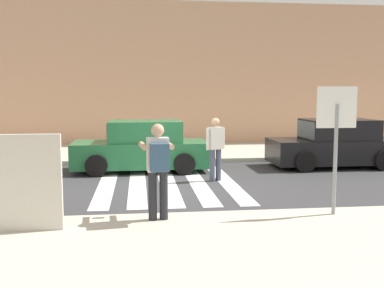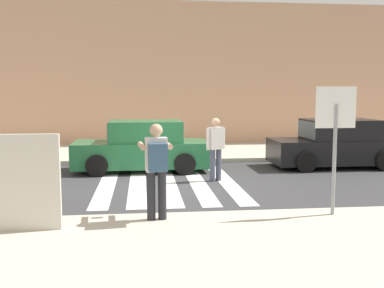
% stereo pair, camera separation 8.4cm
% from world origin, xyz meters
% --- Properties ---
extents(ground_plane, '(120.00, 120.00, 0.00)m').
position_xyz_m(ground_plane, '(0.00, 0.00, 0.00)').
color(ground_plane, '#38383A').
extents(sidewalk_near, '(60.00, 6.00, 0.14)m').
position_xyz_m(sidewalk_near, '(0.00, -6.20, 0.07)').
color(sidewalk_near, beige).
rests_on(sidewalk_near, ground).
extents(sidewalk_far, '(60.00, 4.80, 0.14)m').
position_xyz_m(sidewalk_far, '(0.00, 6.00, 0.07)').
color(sidewalk_far, beige).
rests_on(sidewalk_far, ground).
extents(building_facade_far, '(56.00, 4.00, 6.38)m').
position_xyz_m(building_facade_far, '(0.00, 10.40, 3.19)').
color(building_facade_far, tan).
rests_on(building_facade_far, ground).
extents(crosswalk_stripe_0, '(0.44, 5.20, 0.01)m').
position_xyz_m(crosswalk_stripe_0, '(-1.60, 0.20, 0.00)').
color(crosswalk_stripe_0, silver).
rests_on(crosswalk_stripe_0, ground).
extents(crosswalk_stripe_1, '(0.44, 5.20, 0.01)m').
position_xyz_m(crosswalk_stripe_1, '(-0.80, 0.20, 0.00)').
color(crosswalk_stripe_1, silver).
rests_on(crosswalk_stripe_1, ground).
extents(crosswalk_stripe_2, '(0.44, 5.20, 0.01)m').
position_xyz_m(crosswalk_stripe_2, '(0.00, 0.20, 0.00)').
color(crosswalk_stripe_2, silver).
rests_on(crosswalk_stripe_2, ground).
extents(crosswalk_stripe_3, '(0.44, 5.20, 0.01)m').
position_xyz_m(crosswalk_stripe_3, '(0.80, 0.20, 0.00)').
color(crosswalk_stripe_3, silver).
rests_on(crosswalk_stripe_3, ground).
extents(crosswalk_stripe_4, '(0.44, 5.20, 0.01)m').
position_xyz_m(crosswalk_stripe_4, '(1.60, 0.20, 0.00)').
color(crosswalk_stripe_4, silver).
rests_on(crosswalk_stripe_4, ground).
extents(stop_sign, '(0.76, 0.08, 2.38)m').
position_xyz_m(stop_sign, '(2.87, -3.64, 1.87)').
color(stop_sign, gray).
rests_on(stop_sign, sidewalk_near).
extents(photographer_with_backpack, '(0.63, 0.88, 1.72)m').
position_xyz_m(photographer_with_backpack, '(-0.41, -3.67, 1.17)').
color(photographer_with_backpack, '#232328').
rests_on(photographer_with_backpack, sidewalk_near).
extents(pedestrian_crossing, '(0.54, 0.37, 1.72)m').
position_xyz_m(pedestrian_crossing, '(1.32, 0.43, 0.97)').
color(pedestrian_crossing, '#474C60').
rests_on(pedestrian_crossing, ground).
extents(parked_car_green, '(4.10, 1.92, 1.55)m').
position_xyz_m(parked_car_green, '(-0.66, 2.30, 0.73)').
color(parked_car_green, '#236B3D').
rests_on(parked_car_green, ground).
extents(parked_car_black, '(4.10, 1.92, 1.55)m').
position_xyz_m(parked_car_black, '(5.57, 2.30, 0.73)').
color(parked_car_black, black).
rests_on(parked_car_black, ground).
extents(advertising_board, '(1.10, 0.11, 1.60)m').
position_xyz_m(advertising_board, '(-2.57, -4.02, 0.94)').
color(advertising_board, beige).
rests_on(advertising_board, sidewalk_near).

